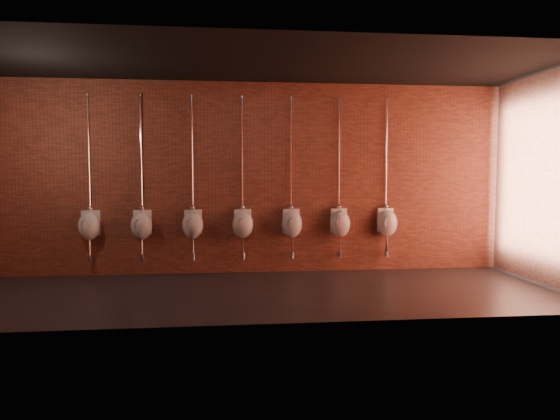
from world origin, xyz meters
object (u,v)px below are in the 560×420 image
at_px(urinal_0, 89,225).
at_px(urinal_3, 243,223).
at_px(urinal_5, 340,222).
at_px(urinal_2, 193,224).
at_px(urinal_1, 141,224).
at_px(urinal_4, 292,223).
at_px(urinal_6, 387,222).

relative_size(urinal_0, urinal_3, 1.00).
bearing_deg(urinal_0, urinal_5, 0.00).
height_order(urinal_2, urinal_3, same).
relative_size(urinal_1, urinal_5, 1.00).
xyz_separation_m(urinal_0, urinal_3, (2.48, 0.00, 0.00)).
bearing_deg(urinal_2, urinal_4, 0.00).
xyz_separation_m(urinal_0, urinal_1, (0.83, 0.00, 0.00)).
height_order(urinal_2, urinal_4, same).
distance_m(urinal_1, urinal_4, 2.48).
bearing_deg(urinal_4, urinal_0, 180.00).
distance_m(urinal_4, urinal_6, 1.65).
bearing_deg(urinal_5, urinal_3, 180.00).
bearing_deg(urinal_4, urinal_1, 180.00).
xyz_separation_m(urinal_2, urinal_6, (3.30, 0.00, 0.00)).
distance_m(urinal_5, urinal_6, 0.83).
relative_size(urinal_0, urinal_6, 1.00).
height_order(urinal_4, urinal_5, same).
bearing_deg(urinal_3, urinal_5, 0.00).
xyz_separation_m(urinal_0, urinal_4, (3.30, 0.00, 0.00)).
xyz_separation_m(urinal_1, urinal_5, (3.30, 0.00, 0.00)).
distance_m(urinal_0, urinal_3, 2.48).
relative_size(urinal_3, urinal_5, 1.00).
relative_size(urinal_5, urinal_6, 1.00).
xyz_separation_m(urinal_1, urinal_2, (0.83, 0.00, 0.00)).
height_order(urinal_1, urinal_2, same).
distance_m(urinal_0, urinal_1, 0.83).
bearing_deg(urinal_5, urinal_2, 180.00).
bearing_deg(urinal_5, urinal_6, 0.00).
xyz_separation_m(urinal_3, urinal_5, (1.65, 0.00, 0.00)).
height_order(urinal_1, urinal_3, same).
bearing_deg(urinal_0, urinal_4, 0.00).
relative_size(urinal_1, urinal_6, 1.00).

